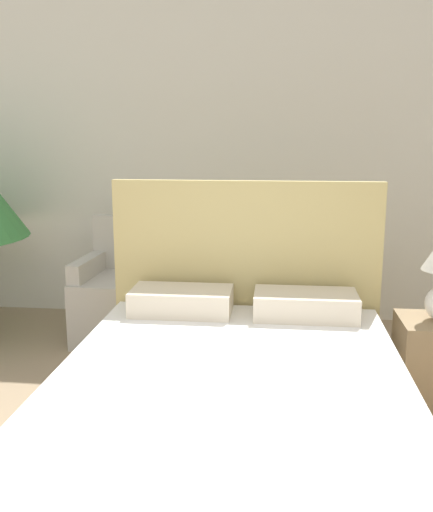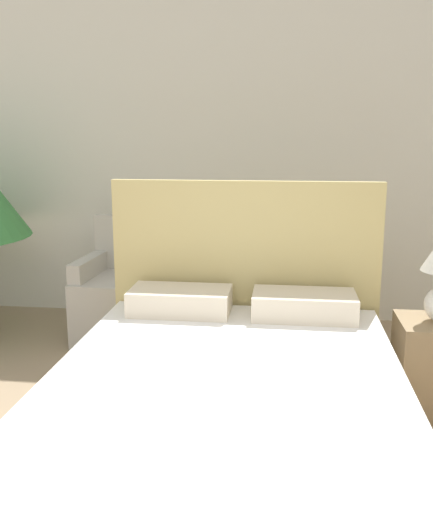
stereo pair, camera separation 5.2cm
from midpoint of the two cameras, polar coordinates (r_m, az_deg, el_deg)
The scene contains 4 objects.
wall_back at distance 4.70m, azimuth 1.97°, elevation 11.28°, with size 10.00×0.06×2.90m.
bed at distance 2.67m, azimuth 0.97°, elevation -15.31°, with size 1.59×2.12×1.25m.
armchair_near_window_left at distance 4.34m, azimuth -9.55°, elevation -4.45°, with size 0.67×0.66×0.90m.
armchair_near_window_right at distance 4.19m, azimuth 4.37°, elevation -4.94°, with size 0.64×0.63×0.90m.
Camera 1 is at (0.32, -1.18, 1.52)m, focal length 40.00 mm.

